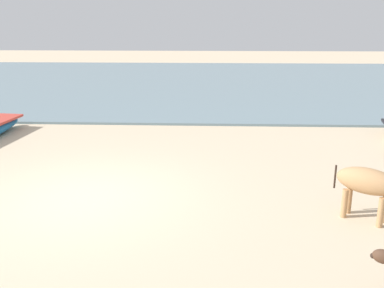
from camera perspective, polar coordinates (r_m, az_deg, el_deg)
ground at (r=8.86m, az=-13.94°, el=-6.92°), size 80.00×80.00×0.00m
sea_water at (r=24.23m, az=-3.45°, el=8.19°), size 60.00×20.00×0.08m
cow_adult_tan at (r=8.04m, az=22.35°, el=-4.85°), size 1.32×1.07×0.95m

